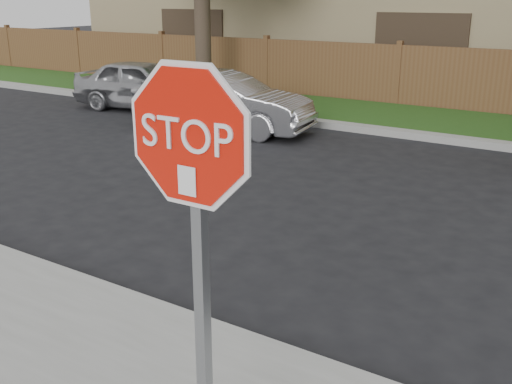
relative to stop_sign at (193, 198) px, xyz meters
The scene contains 4 objects.
ground 2.39m from the stop_sign, 74.00° to the left, with size 90.00×90.00×0.00m, color black.
stop_sign is the anchor object (origin of this frame).
sedan_far_left 12.73m from the stop_sign, 134.24° to the left, with size 1.50×3.73×1.27m, color #A8A9AD.
sedan_left 9.92m from the stop_sign, 125.05° to the left, with size 1.33×3.82×1.26m, color #A09FA3.
Camera 1 is at (1.38, -3.70, 2.80)m, focal length 42.00 mm.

